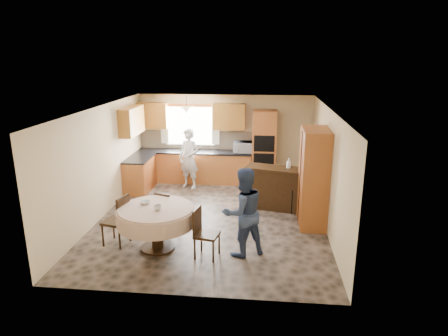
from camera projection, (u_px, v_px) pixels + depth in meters
name	position (u px, v px, depth m)	size (l,w,h in m)	color
floor	(211.00, 219.00, 9.05)	(5.00, 6.00, 0.01)	brown
ceiling	(210.00, 109.00, 8.36)	(5.00, 6.00, 0.01)	white
wall_back	(225.00, 138.00, 11.57)	(5.00, 0.02, 2.50)	tan
wall_front	(183.00, 221.00, 5.83)	(5.00, 0.02, 2.50)	tan
wall_left	(100.00, 163.00, 8.95)	(0.02, 6.00, 2.50)	tan
wall_right	(327.00, 169.00, 8.46)	(0.02, 6.00, 2.50)	tan
window	(190.00, 126.00, 11.55)	(1.40, 0.03, 1.10)	white
curtain_left	(164.00, 124.00, 11.56)	(0.22, 0.02, 1.15)	white
curtain_right	(216.00, 125.00, 11.42)	(0.22, 0.02, 1.15)	white
base_cab_back	(194.00, 167.00, 11.59)	(3.30, 0.60, 0.88)	orange
counter_back	(194.00, 152.00, 11.46)	(3.30, 0.64, 0.04)	black
base_cab_left	(140.00, 175.00, 10.86)	(0.60, 1.20, 0.88)	orange
counter_left	(139.00, 158.00, 10.74)	(0.64, 1.20, 0.04)	black
backsplash	(196.00, 140.00, 11.66)	(3.30, 0.02, 0.55)	#C3AC8A
wall_cab_left	(153.00, 115.00, 11.43)	(0.85, 0.33, 0.72)	#C48131
wall_cab_right	(229.00, 116.00, 11.22)	(0.90, 0.33, 0.72)	#C48131
wall_cab_side	(132.00, 121.00, 10.47)	(0.33, 1.20, 0.72)	#C48131
oven_tower	(264.00, 148.00, 11.21)	(0.66, 0.62, 2.12)	orange
oven_upper	(264.00, 144.00, 10.86)	(0.56, 0.01, 0.45)	black
oven_lower	(264.00, 161.00, 11.00)	(0.56, 0.01, 0.45)	black
pendant	(187.00, 110.00, 10.95)	(0.36, 0.36, 0.18)	beige
sideboard	(274.00, 189.00, 9.58)	(1.34, 0.55, 0.95)	#37210F
space_heater	(286.00, 199.00, 9.46)	(0.43, 0.30, 0.59)	black
cupboard	(313.00, 177.00, 8.55)	(0.55, 1.10, 2.11)	orange
dining_table	(156.00, 217.00, 7.50)	(1.47, 1.47, 0.84)	#37210F
chair_left	(119.00, 218.00, 7.70)	(0.52, 0.52, 1.00)	#37210F
chair_back	(166.00, 210.00, 8.27)	(0.49, 0.49, 0.88)	#37210F
chair_right	(203.00, 230.00, 7.24)	(0.48, 0.48, 0.95)	#37210F
framed_picture	(324.00, 142.00, 8.89)	(0.06, 0.55, 0.45)	gold
microwave	(243.00, 147.00, 11.23)	(0.56, 0.38, 0.31)	silver
person_sink	(189.00, 159.00, 10.96)	(0.61, 0.40, 1.67)	silver
person_dining	(243.00, 212.00, 7.24)	(0.81, 0.63, 1.67)	navy
bowl_sideboard	(266.00, 169.00, 9.46)	(0.23, 0.23, 0.06)	#B2B2B2
bottle_sideboard	(289.00, 164.00, 9.38)	(0.11, 0.11, 0.29)	silver
cup_table	(158.00, 208.00, 7.31)	(0.13, 0.13, 0.10)	#B2B2B2
bowl_table	(145.00, 203.00, 7.62)	(0.18, 0.18, 0.06)	#B2B2B2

